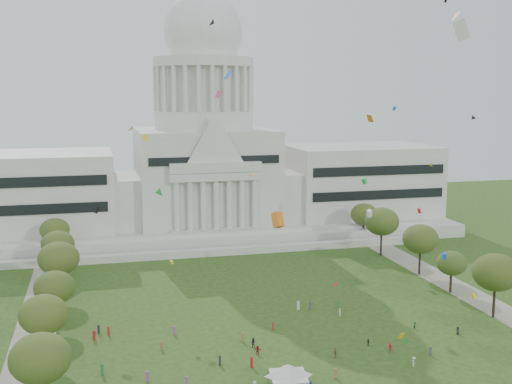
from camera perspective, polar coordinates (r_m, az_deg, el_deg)
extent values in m
plane|color=#294616|center=(111.34, 5.96, -15.90)|extent=(400.00, 400.00, 0.00)
cube|color=beige|center=(217.24, -4.57, -2.94)|extent=(160.00, 60.00, 4.00)
cube|color=beige|center=(185.85, -2.83, -5.29)|extent=(130.00, 3.00, 2.00)
cube|color=beige|center=(193.12, -3.31, -4.29)|extent=(140.00, 3.00, 5.00)
cube|color=beige|center=(211.88, -19.39, -0.16)|extent=(50.00, 34.00, 22.00)
cube|color=beige|center=(229.61, 9.09, 0.91)|extent=(50.00, 34.00, 22.00)
cube|color=beige|center=(209.66, -11.76, -0.76)|extent=(12.00, 26.00, 16.00)
cube|color=beige|center=(218.64, 2.52, -0.18)|extent=(12.00, 26.00, 16.00)
cube|color=beige|center=(213.54, -4.58, 1.21)|extent=(44.00, 38.00, 28.00)
cube|color=beige|center=(193.61, -3.59, 1.37)|extent=(28.00, 3.00, 2.40)
cube|color=black|center=(194.65, -19.85, -0.36)|extent=(46.00, 0.40, 11.00)
cube|color=black|center=(213.82, 10.92, 0.81)|extent=(46.00, 0.40, 11.00)
cylinder|color=beige|center=(211.81, -4.64, 6.41)|extent=(32.00, 32.00, 6.00)
cylinder|color=beige|center=(211.60, -4.68, 9.12)|extent=(28.00, 28.00, 14.00)
cylinder|color=beige|center=(211.80, -4.71, 11.42)|extent=(32.40, 32.40, 3.00)
cylinder|color=beige|center=(212.11, -4.73, 12.90)|extent=(22.00, 22.00, 8.00)
ellipsoid|color=silver|center=(212.42, -4.74, 13.98)|extent=(25.00, 25.00, 26.20)
cube|color=gray|center=(133.63, -19.12, -12.01)|extent=(8.00, 160.00, 0.04)
cube|color=gray|center=(157.13, 18.87, -8.82)|extent=(8.00, 160.00, 0.04)
ellipsoid|color=#385118|center=(99.46, -18.63, -13.84)|extent=(8.86, 8.86, 7.25)
cylinder|color=black|center=(120.60, -18.24, -12.90)|extent=(0.56, 0.56, 5.47)
ellipsoid|color=#3F5219|center=(118.61, -18.38, -10.30)|extent=(8.42, 8.42, 6.89)
cylinder|color=black|center=(144.27, 20.39, -9.22)|extent=(0.56, 0.56, 6.20)
ellipsoid|color=#374C17|center=(142.42, 20.53, -6.70)|extent=(9.55, 9.55, 7.82)
cylinder|color=black|center=(136.12, -17.37, -10.36)|extent=(0.56, 0.56, 5.27)
ellipsoid|color=#324717|center=(134.42, -17.48, -8.10)|extent=(8.12, 8.12, 6.65)
cylinder|color=black|center=(158.22, 16.92, -7.75)|extent=(0.56, 0.56, 4.56)
ellipsoid|color=#37501B|center=(156.93, 17.00, -6.06)|extent=(7.01, 7.01, 5.74)
cylinder|color=black|center=(153.60, -17.03, -7.97)|extent=(0.56, 0.56, 6.03)
ellipsoid|color=#38491A|center=(151.91, -17.14, -5.66)|extent=(9.29, 9.29, 7.60)
cylinder|color=black|center=(171.13, 14.34, -6.13)|extent=(0.56, 0.56, 5.97)
ellipsoid|color=#394B1B|center=(169.63, 14.42, -4.07)|extent=(9.19, 9.19, 7.52)
cylinder|color=black|center=(171.62, -17.13, -6.31)|extent=(0.56, 0.56, 5.41)
ellipsoid|color=#3A491C|center=(170.24, -17.22, -4.44)|extent=(8.33, 8.33, 6.81)
cylinder|color=black|center=(187.88, 11.06, -4.60)|extent=(0.56, 0.56, 6.37)
ellipsoid|color=#365119|center=(186.43, 11.12, -2.58)|extent=(9.82, 9.82, 8.03)
cylinder|color=black|center=(189.27, -17.38, -4.92)|extent=(0.56, 0.56, 5.32)
ellipsoid|color=#384E18|center=(188.04, -17.46, -3.25)|extent=(8.19, 8.19, 6.70)
cylinder|color=black|center=(204.87, 9.54, -3.56)|extent=(0.56, 0.56, 5.47)
ellipsoid|color=#3A4A1A|center=(203.70, 9.58, -1.97)|extent=(8.42, 8.42, 6.89)
cylinder|color=#4C4C4C|center=(107.18, 1.08, -16.19)|extent=(0.12, 0.12, 2.34)
cylinder|color=#4C4C4C|center=(108.56, 3.85, -15.87)|extent=(0.12, 0.12, 2.34)
cube|color=silver|center=(105.04, 2.91, -15.99)|extent=(6.37, 6.37, 0.19)
pyramid|color=silver|center=(104.61, 2.91, -15.48)|extent=(8.92, 8.92, 1.87)
imported|color=#26262B|center=(133.08, 17.50, -11.66)|extent=(0.81, 0.91, 1.57)
imported|color=#33723F|center=(133.51, 13.96, -11.45)|extent=(0.79, 0.54, 1.51)
imported|color=#B21E1E|center=(121.50, 11.83, -13.39)|extent=(1.25, 1.28, 1.83)
imported|color=olive|center=(117.59, 7.07, -13.98)|extent=(0.92, 1.31, 2.03)
imported|color=#B21E1E|center=(118.31, 0.15, -13.86)|extent=(1.57, 1.46, 1.66)
imported|color=#26262B|center=(121.23, -0.28, -13.23)|extent=(1.00, 0.74, 1.86)
imported|color=silver|center=(116.74, 13.85, -14.44)|extent=(0.81, 1.23, 1.75)
imported|color=#26262B|center=(123.85, 9.95, -13.01)|extent=(0.56, 0.85, 1.33)
cube|color=#33723F|center=(142.65, 7.35, -9.89)|extent=(0.48, 0.38, 1.60)
cube|color=#33723F|center=(113.44, -13.50, -15.08)|extent=(0.55, 0.61, 1.95)
cube|color=#26262B|center=(131.39, -13.81, -11.74)|extent=(0.44, 0.52, 1.69)
cube|color=#994C8C|center=(127.93, -7.27, -12.13)|extent=(0.51, 0.50, 1.67)
cube|color=#B21E1E|center=(128.22, -14.20, -12.25)|extent=(0.58, 0.51, 1.85)
cube|color=silver|center=(140.65, 3.78, -10.04)|extent=(0.61, 0.55, 1.95)
cube|color=silver|center=(137.95, 7.47, -10.57)|extent=(0.39, 0.48, 1.56)
cube|color=#4C4C51|center=(121.89, 15.24, -13.49)|extent=(0.51, 0.47, 1.64)
cube|color=olive|center=(123.87, -1.22, -12.76)|extent=(0.42, 0.53, 1.74)
cube|color=#994C8C|center=(107.85, -6.20, -16.34)|extent=(0.45, 0.38, 1.45)
cube|color=olive|center=(110.14, 7.08, -15.71)|extent=(0.54, 0.44, 1.75)
cube|color=#26262B|center=(114.15, -3.23, -14.74)|extent=(0.43, 0.53, 1.72)
cube|color=#B21E1E|center=(129.34, 1.52, -11.80)|extent=(0.44, 0.53, 1.74)
cube|color=#4C4C51|center=(141.02, 4.87, -10.02)|extent=(0.43, 0.55, 1.84)
cube|color=#B21E1E|center=(113.17, -0.38, -14.90)|extent=(0.42, 0.56, 1.89)
cube|color=#994C8C|center=(109.49, -9.63, -15.89)|extent=(0.57, 0.48, 1.86)
cube|color=olive|center=(121.50, -8.42, -13.37)|extent=(0.47, 0.43, 1.50)
cube|color=#B21E1E|center=(129.89, -12.97, -11.94)|extent=(0.44, 0.54, 1.76)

